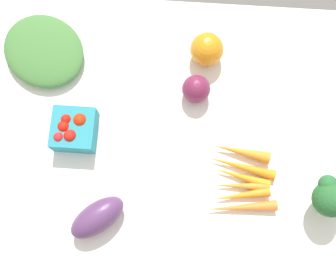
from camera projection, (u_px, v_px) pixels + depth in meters
tablecloth at (168, 139)px, 100.66cm from camera, size 104.00×76.00×2.00cm
berry_basket at (74, 128)px, 96.99cm from camera, size 10.18×10.18×6.76cm
broccoli_head at (332, 196)px, 89.02cm from camera, size 8.62×9.15×11.33cm
red_onion_near_basket at (196, 89)px, 99.15cm from camera, size 6.93×6.93×6.93cm
eggplant at (97, 217)px, 91.75cm from camera, size 14.68×13.64×6.76cm
leafy_greens_clump at (44, 51)px, 103.07cm from camera, size 28.77×28.32×4.26cm
heirloom_tomato_orange at (207, 49)px, 100.94cm from camera, size 8.35×8.35×8.35cm
carrot_bunch at (241, 179)px, 95.99cm from camera, size 16.83×18.02×2.97cm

